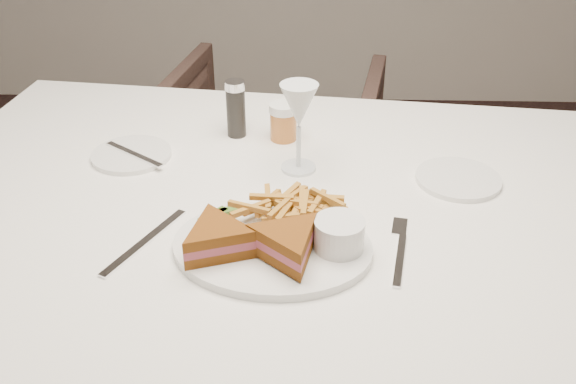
# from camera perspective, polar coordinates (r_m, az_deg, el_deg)

# --- Properties ---
(table) EXTENTS (1.55, 1.13, 0.75)m
(table) POSITION_cam_1_polar(r_m,az_deg,el_deg) (1.39, 0.07, -14.00)
(table) COLOR white
(table) RESTS_ON ground
(chair_far) EXTENTS (0.78, 0.74, 0.70)m
(chair_far) POSITION_cam_1_polar(r_m,az_deg,el_deg) (2.15, -1.52, 3.22)
(chair_far) COLOR #432F29
(chair_far) RESTS_ON ground
(table_setting) EXTENTS (0.80, 0.62, 0.18)m
(table_setting) POSITION_cam_1_polar(r_m,az_deg,el_deg) (1.09, -0.79, -0.59)
(table_setting) COLOR white
(table_setting) RESTS_ON table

